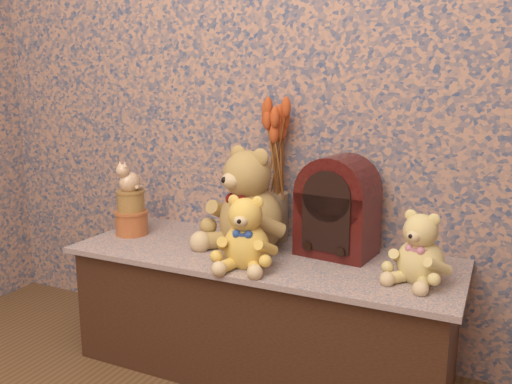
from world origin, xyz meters
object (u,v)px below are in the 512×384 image
Objects in this scene: cat_figurine at (129,176)px; ceramic_vase at (273,217)px; teddy_large at (251,194)px; teddy_small at (421,244)px; cathedral_radio at (338,205)px; biscuit_tin_lower at (132,223)px; teddy_medium at (246,228)px.

ceramic_vase is at bearing 32.05° from cat_figurine.
teddy_large is 0.53m from cat_figurine.
teddy_small is 0.67× the size of cathedral_radio.
biscuit_tin_lower is at bearing -149.63° from teddy_large.
cat_figurine reaches higher than biscuit_tin_lower.
biscuit_tin_lower is 1.03× the size of cat_figurine.
biscuit_tin_lower is at bearing -163.18° from ceramic_vase.
teddy_small is 1.17m from cat_figurine.
cathedral_radio reaches higher than teddy_small.
teddy_medium is at bearing -150.16° from teddy_small.
teddy_small is at bearing -18.57° from cathedral_radio.
teddy_large is 0.17m from ceramic_vase.
cathedral_radio reaches higher than ceramic_vase.
teddy_large is 0.65m from teddy_small.
teddy_large is 1.55× the size of teddy_medium.
teddy_large is 0.22m from teddy_medium.
teddy_small is at bearing -1.88° from biscuit_tin_lower.
cat_figurine is at bearing -149.63° from teddy_large.
teddy_medium is at bearing -83.03° from ceramic_vase.
ceramic_vase is at bearing 16.82° from biscuit_tin_lower.
ceramic_vase is at bearing 87.20° from teddy_medium.
teddy_small reaches higher than ceramic_vase.
teddy_large reaches higher than teddy_small.
biscuit_tin_lower is (-0.53, -0.05, -0.16)m from teddy_large.
teddy_medium is 1.37× the size of ceramic_vase.
ceramic_vase is 0.59m from biscuit_tin_lower.
teddy_medium is at bearing 1.73° from cat_figurine.
teddy_large is at bearing -108.03° from ceramic_vase.
biscuit_tin_lower is (-1.16, 0.04, -0.07)m from teddy_small.
teddy_medium is 0.57m from teddy_small.
teddy_medium is 2.02× the size of biscuit_tin_lower.
cathedral_radio is 1.87× the size of ceramic_vase.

